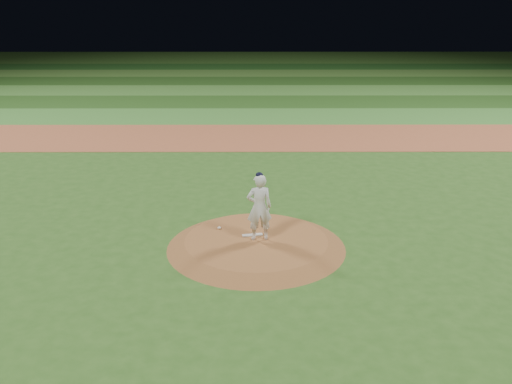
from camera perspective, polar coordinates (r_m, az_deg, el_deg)
ground at (r=17.70m, az=0.02°, el=-5.52°), size 120.00×120.00×0.00m
infield_dirt_band at (r=30.95m, az=-0.07°, el=5.51°), size 70.00×6.00×0.02m
outfield_stripe_0 at (r=36.32m, az=-0.09°, el=7.60°), size 70.00×5.00×0.02m
outfield_stripe_1 at (r=41.22m, az=-0.10°, el=9.02°), size 70.00×5.00×0.02m
outfield_stripe_2 at (r=46.15m, az=-0.11°, el=10.15°), size 70.00×5.00×0.02m
outfield_stripe_3 at (r=51.09m, az=-0.12°, el=11.06°), size 70.00×5.00×0.02m
outfield_stripe_4 at (r=56.04m, az=-0.13°, el=11.80°), size 70.00×5.00×0.02m
outfield_stripe_5 at (r=61.00m, az=-0.13°, el=12.43°), size 70.00×5.00×0.02m
pitchers_mound at (r=17.64m, az=0.02°, el=-5.16°), size 5.50×5.50×0.25m
pitching_rubber at (r=17.88m, az=-0.35°, el=-4.31°), size 0.66×0.28×0.03m
rosin_bag at (r=18.39m, az=-3.70°, el=-3.59°), size 0.13×0.13×0.07m
pitcher_on_mound at (r=17.22m, az=0.33°, el=-1.51°), size 0.83×0.61×2.16m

